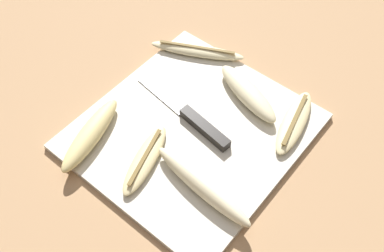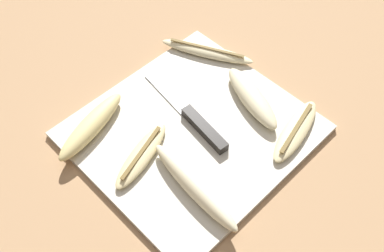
% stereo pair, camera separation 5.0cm
% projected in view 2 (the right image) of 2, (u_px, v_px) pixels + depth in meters
% --- Properties ---
extents(ground_plane, '(4.00, 4.00, 0.00)m').
position_uv_depth(ground_plane, '(192.00, 133.00, 0.83)').
color(ground_plane, tan).
extents(cutting_board, '(0.39, 0.36, 0.01)m').
position_uv_depth(cutting_board, '(192.00, 131.00, 0.83)').
color(cutting_board, beige).
rests_on(cutting_board, ground_plane).
extents(knife, '(0.05, 0.24, 0.02)m').
position_uv_depth(knife, '(198.00, 123.00, 0.82)').
color(knife, black).
rests_on(knife, cutting_board).
extents(banana_bright_far, '(0.05, 0.21, 0.03)m').
position_uv_depth(banana_bright_far, '(194.00, 186.00, 0.73)').
color(banana_bright_far, beige).
rests_on(banana_bright_far, cutting_board).
extents(banana_golden_short, '(0.18, 0.08, 0.03)m').
position_uv_depth(banana_golden_short, '(91.00, 126.00, 0.81)').
color(banana_golden_short, '#EDD689').
rests_on(banana_golden_short, cutting_board).
extents(banana_pale_long, '(0.09, 0.17, 0.03)m').
position_uv_depth(banana_pale_long, '(252.00, 98.00, 0.85)').
color(banana_pale_long, beige).
rests_on(banana_pale_long, cutting_board).
extents(banana_ripe_center, '(0.16, 0.08, 0.02)m').
position_uv_depth(banana_ripe_center, '(142.00, 155.00, 0.78)').
color(banana_ripe_center, beige).
rests_on(banana_ripe_center, cutting_board).
extents(banana_cream_curved, '(0.12, 0.19, 0.02)m').
position_uv_depth(banana_cream_curved, '(207.00, 51.00, 0.93)').
color(banana_cream_curved, beige).
rests_on(banana_cream_curved, cutting_board).
extents(banana_soft_right, '(0.16, 0.08, 0.02)m').
position_uv_depth(banana_soft_right, '(296.00, 131.00, 0.81)').
color(banana_soft_right, beige).
rests_on(banana_soft_right, cutting_board).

